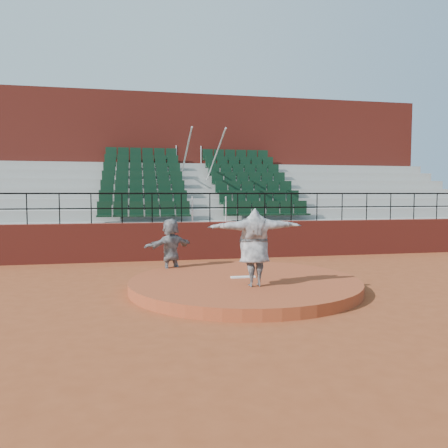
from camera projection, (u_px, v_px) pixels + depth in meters
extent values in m
plane|color=brown|center=(245.00, 289.00, 10.50)|extent=(90.00, 90.00, 0.00)
cylinder|color=#9B4122|center=(245.00, 284.00, 10.49)|extent=(5.50, 5.50, 0.25)
cube|color=white|center=(243.00, 277.00, 10.63)|extent=(0.60, 0.15, 0.03)
cube|color=maroon|center=(210.00, 240.00, 15.35)|extent=(24.00, 0.30, 1.30)
cylinder|color=black|center=(210.00, 193.00, 15.23)|extent=(24.00, 0.05, 0.05)
cylinder|color=black|center=(210.00, 208.00, 15.27)|extent=(24.00, 0.04, 0.04)
cylinder|color=black|center=(27.00, 209.00, 14.08)|extent=(0.04, 0.04, 1.00)
cylinder|color=black|center=(59.00, 209.00, 14.28)|extent=(0.04, 0.04, 1.00)
cylinder|color=black|center=(91.00, 209.00, 14.48)|extent=(0.04, 0.04, 1.00)
cylinder|color=black|center=(122.00, 208.00, 14.67)|extent=(0.04, 0.04, 1.00)
cylinder|color=black|center=(152.00, 208.00, 14.87)|extent=(0.04, 0.04, 1.00)
cylinder|color=black|center=(181.00, 208.00, 15.07)|extent=(0.04, 0.04, 1.00)
cylinder|color=black|center=(210.00, 208.00, 15.27)|extent=(0.04, 0.04, 1.00)
cylinder|color=black|center=(238.00, 208.00, 15.46)|extent=(0.04, 0.04, 1.00)
cylinder|color=black|center=(265.00, 207.00, 15.66)|extent=(0.04, 0.04, 1.00)
cylinder|color=black|center=(291.00, 207.00, 15.86)|extent=(0.04, 0.04, 1.00)
cylinder|color=black|center=(317.00, 207.00, 16.06)|extent=(0.04, 0.04, 1.00)
cylinder|color=black|center=(342.00, 207.00, 16.25)|extent=(0.04, 0.04, 1.00)
cylinder|color=black|center=(367.00, 207.00, 16.45)|extent=(0.04, 0.04, 1.00)
cylinder|color=black|center=(391.00, 207.00, 16.65)|extent=(0.04, 0.04, 1.00)
cylinder|color=black|center=(414.00, 206.00, 16.85)|extent=(0.04, 0.04, 1.00)
cylinder|color=black|center=(437.00, 206.00, 17.04)|extent=(0.04, 0.04, 1.00)
cube|color=#989993|center=(207.00, 239.00, 15.91)|extent=(24.00, 0.85, 1.30)
cube|color=black|center=(144.00, 212.00, 15.40)|extent=(3.30, 0.48, 0.72)
cube|color=black|center=(267.00, 211.00, 16.29)|extent=(3.30, 0.48, 0.72)
cube|color=#989993|center=(204.00, 231.00, 16.73)|extent=(24.00, 0.85, 1.70)
cube|color=black|center=(144.00, 200.00, 16.21)|extent=(3.30, 0.48, 0.72)
cube|color=black|center=(260.00, 200.00, 17.10)|extent=(3.30, 0.48, 0.72)
cube|color=#989993|center=(201.00, 225.00, 17.54)|extent=(24.00, 0.85, 2.10)
cube|color=black|center=(143.00, 189.00, 17.01)|extent=(3.30, 0.48, 0.72)
cube|color=black|center=(255.00, 190.00, 17.90)|extent=(3.30, 0.48, 0.72)
cube|color=#989993|center=(198.00, 218.00, 18.36)|extent=(24.00, 0.85, 2.50)
cube|color=black|center=(143.00, 180.00, 17.81)|extent=(3.30, 0.48, 0.72)
cube|color=black|center=(249.00, 180.00, 18.70)|extent=(3.30, 0.48, 0.72)
cube|color=#989993|center=(195.00, 213.00, 19.18)|extent=(24.00, 0.85, 2.90)
cube|color=black|center=(142.00, 171.00, 18.62)|extent=(3.30, 0.48, 0.72)
cube|color=black|center=(245.00, 172.00, 19.51)|extent=(3.30, 0.48, 0.72)
cube|color=#989993|center=(192.00, 208.00, 19.99)|extent=(24.00, 0.85, 3.30)
cube|color=black|center=(142.00, 163.00, 19.42)|extent=(3.30, 0.48, 0.72)
cube|color=black|center=(240.00, 164.00, 20.31)|extent=(3.30, 0.48, 0.72)
cube|color=#989993|center=(190.00, 203.00, 20.81)|extent=(24.00, 0.85, 3.70)
cube|color=black|center=(142.00, 155.00, 20.22)|extent=(3.30, 0.48, 0.72)
cube|color=black|center=(236.00, 157.00, 21.11)|extent=(3.30, 0.48, 0.72)
cylinder|color=silver|center=(183.00, 167.00, 18.09)|extent=(0.06, 5.97, 2.46)
cylinder|color=silver|center=(212.00, 167.00, 18.33)|extent=(0.06, 5.97, 2.46)
cube|color=maroon|center=(185.00, 169.00, 22.58)|extent=(24.00, 3.00, 7.10)
imported|color=black|center=(254.00, 247.00, 9.62)|extent=(2.12, 0.58, 1.72)
imported|color=black|center=(171.00, 247.00, 12.07)|extent=(1.53, 1.17, 1.62)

